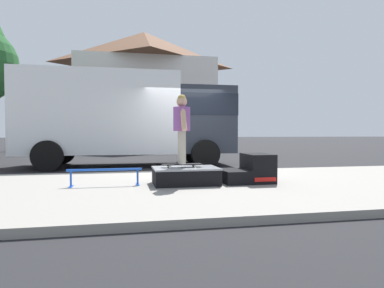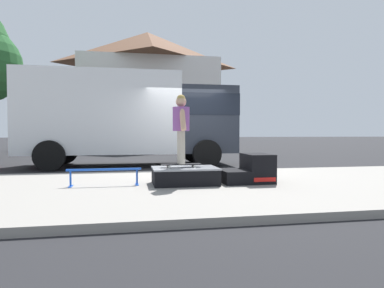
# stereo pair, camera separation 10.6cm
# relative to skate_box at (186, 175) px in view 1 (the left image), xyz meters

# --- Properties ---
(ground_plane) EXTENTS (140.00, 140.00, 0.00)m
(ground_plane) POSITION_rel_skate_box_xyz_m (0.71, 2.87, -0.30)
(ground_plane) COLOR black
(sidewalk_slab) EXTENTS (50.00, 5.00, 0.12)m
(sidewalk_slab) POSITION_rel_skate_box_xyz_m (0.71, -0.13, -0.24)
(sidewalk_slab) COLOR gray
(sidewalk_slab) RESTS_ON ground
(skate_box) EXTENTS (1.26, 0.85, 0.33)m
(skate_box) POSITION_rel_skate_box_xyz_m (0.00, 0.00, 0.00)
(skate_box) COLOR black
(skate_box) RESTS_ON sidewalk_slab
(kicker_ramp) EXTENTS (1.00, 0.79, 0.57)m
(kicker_ramp) POSITION_rel_skate_box_xyz_m (1.34, -0.00, 0.06)
(kicker_ramp) COLOR black
(kicker_ramp) RESTS_ON sidewalk_slab
(grind_rail) EXTENTS (1.38, 0.28, 0.33)m
(grind_rail) POSITION_rel_skate_box_xyz_m (-1.53, 0.09, 0.07)
(grind_rail) COLOR blue
(grind_rail) RESTS_ON sidewalk_slab
(skateboard) EXTENTS (0.78, 0.22, 0.07)m
(skateboard) POSITION_rel_skate_box_xyz_m (-0.07, 0.03, 0.21)
(skateboard) COLOR black
(skateboard) RESTS_ON skate_box
(skater_kid) EXTENTS (0.33, 0.69, 1.35)m
(skater_kid) POSITION_rel_skate_box_xyz_m (-0.07, 0.03, 1.01)
(skater_kid) COLOR #B7AD99
(skater_kid) RESTS_ON skateboard
(box_truck) EXTENTS (6.91, 2.63, 3.05)m
(box_truck) POSITION_rel_skate_box_xyz_m (-0.97, 5.07, 1.40)
(box_truck) COLOR silver
(box_truck) RESTS_ON ground
(house_behind) EXTENTS (9.54, 8.22, 8.40)m
(house_behind) POSITION_rel_skate_box_xyz_m (0.31, 18.36, 3.94)
(house_behind) COLOR silver
(house_behind) RESTS_ON ground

